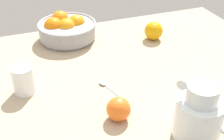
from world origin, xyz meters
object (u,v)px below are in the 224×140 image
object	(u,v)px
fruit_bowl	(66,29)
loose_orange_1	(154,31)
loose_orange_0	(118,109)
spoon	(109,87)
juice_pitcher	(198,118)
juice_glass	(23,81)

from	to	relation	value
fruit_bowl	loose_orange_1	xyz separation A→B (cm)	(34.75, -12.80, -0.92)
fruit_bowl	loose_orange_0	distance (cm)	55.70
fruit_bowl	loose_orange_0	bearing A→B (deg)	-87.72
fruit_bowl	loose_orange_1	bearing A→B (deg)	-20.22
loose_orange_0	spoon	world-z (taller)	loose_orange_0
juice_pitcher	juice_glass	xyz separation A→B (cm)	(-41.28, 36.24, -1.89)
fruit_bowl	loose_orange_0	size ratio (longest dim) A/B	3.49
fruit_bowl	juice_glass	world-z (taller)	fruit_bowl
juice_glass	fruit_bowl	bearing A→B (deg)	56.60
loose_orange_1	loose_orange_0	bearing A→B (deg)	-127.22
spoon	loose_orange_1	bearing A→B (deg)	42.57
juice_pitcher	loose_orange_1	distance (cm)	58.39
juice_glass	loose_orange_0	world-z (taller)	juice_glass
juice_glass	loose_orange_1	size ratio (longest dim) A/B	1.21
spoon	loose_orange_0	bearing A→B (deg)	-98.90
juice_glass	loose_orange_0	distance (cm)	33.00
juice_pitcher	fruit_bowl	bearing A→B (deg)	105.82
loose_orange_1	juice_glass	bearing A→B (deg)	-160.40
loose_orange_1	spoon	xyz separation A→B (cm)	(-30.17, -27.72, -3.45)
fruit_bowl	juice_pitcher	xyz separation A→B (cm)	(19.59, -69.14, 1.20)
juice_glass	juice_pitcher	bearing A→B (deg)	-41.28
fruit_bowl	juice_pitcher	distance (cm)	71.88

